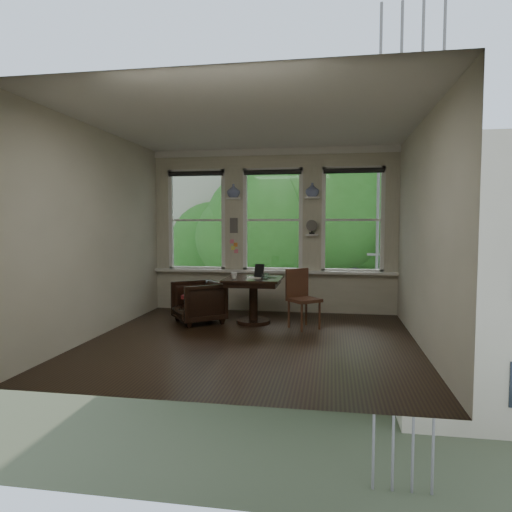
% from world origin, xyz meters
% --- Properties ---
extents(ground, '(4.50, 4.50, 0.00)m').
position_xyz_m(ground, '(0.00, 0.00, 0.00)').
color(ground, black).
rests_on(ground, ground).
extents(ceiling, '(4.50, 4.50, 0.00)m').
position_xyz_m(ceiling, '(0.00, 0.00, 3.00)').
color(ceiling, silver).
rests_on(ceiling, ground).
extents(wall_back, '(4.50, 0.00, 4.50)m').
position_xyz_m(wall_back, '(0.00, 2.25, 1.50)').
color(wall_back, beige).
rests_on(wall_back, ground).
extents(wall_front, '(4.50, 0.00, 4.50)m').
position_xyz_m(wall_front, '(0.00, -2.25, 1.50)').
color(wall_front, beige).
rests_on(wall_front, ground).
extents(wall_left, '(0.00, 4.50, 4.50)m').
position_xyz_m(wall_left, '(-2.25, 0.00, 1.50)').
color(wall_left, beige).
rests_on(wall_left, ground).
extents(wall_right, '(0.00, 4.50, 4.50)m').
position_xyz_m(wall_right, '(2.25, 0.00, 1.50)').
color(wall_right, beige).
rests_on(wall_right, ground).
extents(window_left, '(1.10, 0.12, 1.90)m').
position_xyz_m(window_left, '(-1.45, 2.25, 1.70)').
color(window_left, white).
rests_on(window_left, ground).
extents(window_center, '(1.10, 0.12, 1.90)m').
position_xyz_m(window_center, '(0.00, 2.25, 1.70)').
color(window_center, white).
rests_on(window_center, ground).
extents(window_right, '(1.10, 0.12, 1.90)m').
position_xyz_m(window_right, '(1.45, 2.25, 1.70)').
color(window_right, white).
rests_on(window_right, ground).
extents(shelf_left, '(0.26, 0.16, 0.03)m').
position_xyz_m(shelf_left, '(-0.72, 2.15, 2.10)').
color(shelf_left, white).
rests_on(shelf_left, ground).
extents(shelf_right, '(0.26, 0.16, 0.03)m').
position_xyz_m(shelf_right, '(0.72, 2.15, 2.10)').
color(shelf_right, white).
rests_on(shelf_right, ground).
extents(intercom, '(0.14, 0.06, 0.28)m').
position_xyz_m(intercom, '(-0.72, 2.18, 1.60)').
color(intercom, '#59544F').
rests_on(intercom, ground).
extents(sticky_notes, '(0.16, 0.01, 0.24)m').
position_xyz_m(sticky_notes, '(-0.72, 2.19, 1.25)').
color(sticky_notes, pink).
rests_on(sticky_notes, ground).
extents(desk_fan, '(0.20, 0.20, 0.24)m').
position_xyz_m(desk_fan, '(0.72, 2.13, 1.53)').
color(desk_fan, '#59544F').
rests_on(desk_fan, ground).
extents(vase_left, '(0.24, 0.24, 0.25)m').
position_xyz_m(vase_left, '(-0.72, 2.15, 2.24)').
color(vase_left, white).
rests_on(vase_left, shelf_left).
extents(vase_right, '(0.24, 0.24, 0.25)m').
position_xyz_m(vase_right, '(0.72, 2.15, 2.24)').
color(vase_right, white).
rests_on(vase_right, shelf_right).
extents(table, '(0.90, 0.90, 0.75)m').
position_xyz_m(table, '(-0.17, 1.13, 0.38)').
color(table, black).
rests_on(table, ground).
extents(armchair_left, '(1.04, 1.04, 0.69)m').
position_xyz_m(armchair_left, '(-1.08, 1.03, 0.34)').
color(armchair_left, black).
rests_on(armchair_left, ground).
extents(cushion_red, '(0.45, 0.45, 0.06)m').
position_xyz_m(cushion_red, '(-1.08, 1.03, 0.45)').
color(cushion_red, maroon).
rests_on(cushion_red, armchair_left).
extents(side_chair_right, '(0.59, 0.59, 0.92)m').
position_xyz_m(side_chair_right, '(0.67, 0.88, 0.46)').
color(side_chair_right, '#4F2A1C').
rests_on(side_chair_right, ground).
extents(laptop, '(0.34, 0.28, 0.02)m').
position_xyz_m(laptop, '(0.05, 1.19, 0.76)').
color(laptop, black).
rests_on(laptop, table).
extents(mug, '(0.13, 0.13, 0.10)m').
position_xyz_m(mug, '(-0.46, 0.97, 0.80)').
color(mug, white).
rests_on(mug, table).
extents(drinking_glass, '(0.12, 0.12, 0.09)m').
position_xyz_m(drinking_glass, '(0.05, 0.96, 0.80)').
color(drinking_glass, white).
rests_on(drinking_glass, table).
extents(tablet, '(0.17, 0.11, 0.22)m').
position_xyz_m(tablet, '(-0.09, 1.21, 0.86)').
color(tablet, black).
rests_on(tablet, table).
extents(papers, '(0.23, 0.31, 0.00)m').
position_xyz_m(papers, '(-0.16, 1.17, 0.75)').
color(papers, silver).
rests_on(papers, table).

